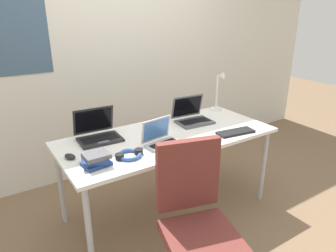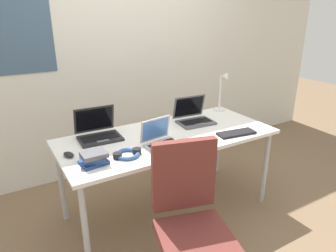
% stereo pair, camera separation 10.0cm
% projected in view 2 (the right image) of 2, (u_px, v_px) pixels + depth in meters
% --- Properties ---
extents(ground_plane, '(12.00, 12.00, 0.00)m').
position_uv_depth(ground_plane, '(168.00, 209.00, 2.87)').
color(ground_plane, '#7A6047').
extents(wall_back, '(6.00, 0.13, 2.60)m').
position_uv_depth(wall_back, '(115.00, 52.00, 3.29)').
color(wall_back, silver).
rests_on(wall_back, ground_plane).
extents(desk, '(1.80, 0.80, 0.74)m').
position_uv_depth(desk, '(168.00, 141.00, 2.63)').
color(desk, white).
rests_on(desk, ground_plane).
extents(desk_lamp, '(0.12, 0.18, 0.40)m').
position_uv_depth(desk_lamp, '(222.00, 92.00, 3.14)').
color(desk_lamp, white).
rests_on(desk_lamp, desk).
extents(laptop_near_lamp, '(0.30, 0.26, 0.20)m').
position_uv_depth(laptop_near_lamp, '(161.00, 140.00, 2.40)').
color(laptop_near_lamp, '#B7BABC').
rests_on(laptop_near_lamp, desk).
extents(laptop_center, '(0.35, 0.30, 0.24)m').
position_uv_depth(laptop_center, '(98.00, 132.00, 2.53)').
color(laptop_center, '#232326').
rests_on(laptop_center, desk).
extents(laptop_back_left, '(0.34, 0.30, 0.23)m').
position_uv_depth(laptop_back_left, '(194.00, 117.00, 2.88)').
color(laptop_back_left, '#515459').
rests_on(laptop_back_left, desk).
extents(external_keyboard, '(0.34, 0.16, 0.02)m').
position_uv_depth(external_keyboard, '(236.00, 133.00, 2.62)').
color(external_keyboard, black).
rests_on(external_keyboard, desk).
extents(computer_mouse, '(0.09, 0.11, 0.03)m').
position_uv_depth(computer_mouse, '(69.00, 155.00, 2.22)').
color(computer_mouse, black).
rests_on(computer_mouse, desk).
extents(cell_phone, '(0.14, 0.14, 0.01)m').
position_uv_depth(cell_phone, '(156.00, 124.00, 2.83)').
color(cell_phone, black).
rests_on(cell_phone, desk).
extents(headphones, '(0.21, 0.18, 0.04)m').
position_uv_depth(headphones, '(127.00, 154.00, 2.23)').
color(headphones, '#335999').
rests_on(headphones, desk).
extents(book_stack, '(0.20, 0.19, 0.09)m').
position_uv_depth(book_stack, '(93.00, 158.00, 2.11)').
color(book_stack, navy).
rests_on(book_stack, desk).
extents(office_chair, '(0.55, 0.60, 0.97)m').
position_uv_depth(office_chair, '(191.00, 234.00, 1.97)').
color(office_chair, black).
rests_on(office_chair, ground_plane).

